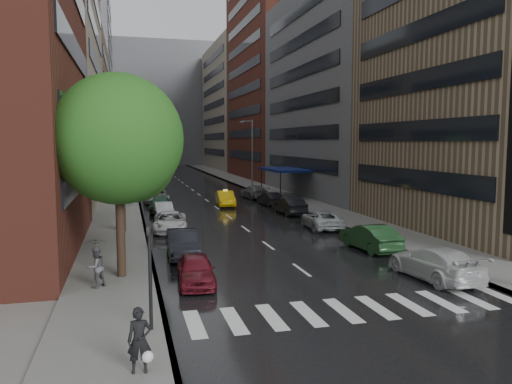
# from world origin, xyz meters

# --- Properties ---
(ground) EXTENTS (220.00, 220.00, 0.00)m
(ground) POSITION_xyz_m (0.00, 0.00, 0.00)
(ground) COLOR gray
(ground) RESTS_ON ground
(road) EXTENTS (14.00, 140.00, 0.01)m
(road) POSITION_xyz_m (0.00, 50.00, 0.01)
(road) COLOR black
(road) RESTS_ON ground
(sidewalk_left) EXTENTS (4.00, 140.00, 0.15)m
(sidewalk_left) POSITION_xyz_m (-9.00, 50.00, 0.07)
(sidewalk_left) COLOR gray
(sidewalk_left) RESTS_ON ground
(sidewalk_right) EXTENTS (4.00, 140.00, 0.15)m
(sidewalk_right) POSITION_xyz_m (9.00, 50.00, 0.07)
(sidewalk_right) COLOR gray
(sidewalk_right) RESTS_ON ground
(crosswalk) EXTENTS (13.15, 2.80, 0.01)m
(crosswalk) POSITION_xyz_m (0.20, -2.00, 0.01)
(crosswalk) COLOR silver
(crosswalk) RESTS_ON ground
(buildings_left) EXTENTS (8.00, 108.00, 38.00)m
(buildings_left) POSITION_xyz_m (-15.00, 58.79, 15.99)
(buildings_left) COLOR maroon
(buildings_left) RESTS_ON ground
(buildings_right) EXTENTS (8.05, 109.10, 36.00)m
(buildings_right) POSITION_xyz_m (15.00, 56.70, 15.03)
(buildings_right) COLOR #937A5B
(buildings_right) RESTS_ON ground
(building_far) EXTENTS (40.00, 14.00, 32.00)m
(building_far) POSITION_xyz_m (0.00, 118.00, 16.00)
(building_far) COLOR slate
(building_far) RESTS_ON ground
(tree_near) EXTENTS (5.90, 5.90, 9.40)m
(tree_near) POSITION_xyz_m (-8.60, 4.52, 6.44)
(tree_near) COLOR #382619
(tree_near) RESTS_ON ground
(tree_mid) EXTENTS (6.31, 6.31, 10.06)m
(tree_mid) POSITION_xyz_m (-8.60, 16.44, 6.89)
(tree_mid) COLOR #382619
(tree_mid) RESTS_ON ground
(tree_far) EXTENTS (4.49, 4.49, 7.16)m
(tree_far) POSITION_xyz_m (-8.60, 33.68, 4.89)
(tree_far) COLOR #382619
(tree_far) RESTS_ON ground
(taxi) EXTENTS (1.90, 4.60, 1.48)m
(taxi) POSITION_xyz_m (1.04, 28.97, 0.74)
(taxi) COLOR yellow
(taxi) RESTS_ON ground
(parked_cars_left) EXTENTS (2.74, 41.33, 1.51)m
(parked_cars_left) POSITION_xyz_m (-5.40, 23.61, 0.71)
(parked_cars_left) COLOR maroon
(parked_cars_left) RESTS_ON ground
(parked_cars_right) EXTENTS (2.68, 38.98, 1.55)m
(parked_cars_right) POSITION_xyz_m (5.40, 16.85, 0.73)
(parked_cars_right) COLOR silver
(parked_cars_right) RESTS_ON ground
(ped_bag_walker) EXTENTS (0.69, 0.48, 1.78)m
(ped_bag_walker) POSITION_xyz_m (-8.03, -5.56, 1.01)
(ped_bag_walker) COLOR black
(ped_bag_walker) RESTS_ON sidewalk_left
(ped_black_umbrella) EXTENTS (1.08, 1.07, 2.09)m
(ped_black_umbrella) POSITION_xyz_m (-9.63, 2.96, 1.38)
(ped_black_umbrella) COLOR #4D4D52
(ped_black_umbrella) RESTS_ON sidewalk_left
(traffic_light) EXTENTS (0.18, 0.15, 3.45)m
(traffic_light) POSITION_xyz_m (-7.60, -2.52, 2.23)
(traffic_light) COLOR black
(traffic_light) RESTS_ON sidewalk_left
(street_lamp_left) EXTENTS (1.74, 0.22, 9.00)m
(street_lamp_left) POSITION_xyz_m (-7.72, 30.00, 4.89)
(street_lamp_left) COLOR gray
(street_lamp_left) RESTS_ON sidewalk_left
(street_lamp_right) EXTENTS (1.74, 0.22, 9.00)m
(street_lamp_right) POSITION_xyz_m (7.72, 45.00, 4.89)
(street_lamp_right) COLOR gray
(street_lamp_right) RESTS_ON sidewalk_right
(awning) EXTENTS (4.00, 8.00, 3.12)m
(awning) POSITION_xyz_m (8.98, 35.00, 3.13)
(awning) COLOR navy
(awning) RESTS_ON sidewalk_right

